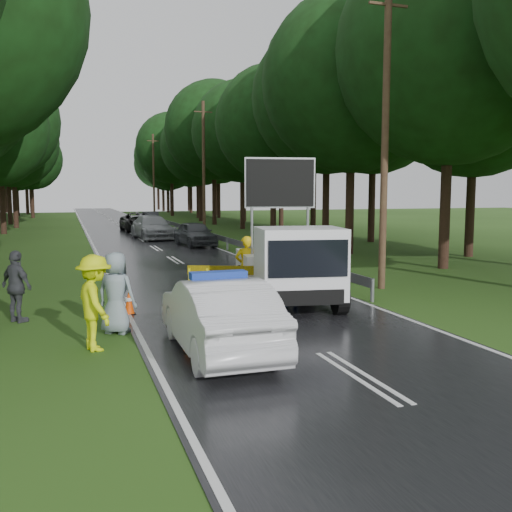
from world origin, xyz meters
name	(u,v)px	position (x,y,z in m)	size (l,w,h in m)	color
ground	(254,310)	(0.00, 0.00, 0.00)	(160.00, 160.00, 0.00)	#254513
road	(133,234)	(0.00, 30.00, 0.01)	(7.00, 140.00, 0.02)	black
guardrail	(181,226)	(3.70, 29.67, 0.55)	(0.12, 60.06, 0.70)	gray
utility_pole_near	(385,136)	(5.20, 2.00, 5.06)	(1.40, 0.24, 10.00)	#432A1F
utility_pole_mid	(204,168)	(5.20, 28.00, 5.06)	(1.40, 0.24, 10.00)	#432A1F
utility_pole_far	(154,176)	(5.20, 54.00, 5.06)	(1.40, 0.24, 10.00)	#432A1F
tree_right_near	(484,66)	(9.00, 2.00, 7.55)	(7.92, 7.92, 11.52)	black
police_sedan	(219,316)	(-1.98, -3.76, 0.76)	(1.62, 4.60, 1.67)	silver
work_truck	(289,265)	(1.21, 0.41, 1.15)	(3.14, 5.60, 4.23)	gray
barrier	(234,275)	(-0.27, 1.00, 0.85)	(2.53, 1.08, 1.12)	yellow
officer	(246,266)	(0.41, 2.00, 0.95)	(0.69, 0.45, 1.90)	#E0B70C
civilian	(297,275)	(1.50, 0.52, 0.85)	(0.82, 0.64, 1.70)	#1B3CB0
bystander_left	(95,303)	(-4.33, -2.75, 0.99)	(1.28, 0.74, 1.98)	#DBEE0C
bystander_mid	(17,286)	(-6.05, 0.49, 0.91)	(1.06, 0.44, 1.81)	#3C3E44
bystander_right	(116,293)	(-3.80, -1.46, 0.95)	(0.92, 0.60, 1.89)	gray
queue_car_first	(195,234)	(2.49, 18.87, 0.74)	(1.74, 4.33, 1.48)	#44474C
queue_car_second	(152,227)	(0.80, 24.87, 0.80)	(2.24, 5.50, 1.60)	#9FA0A6
queue_car_third	(139,222)	(0.80, 32.62, 0.77)	(2.55, 5.52, 1.53)	black
queue_car_fourth	(151,219)	(2.60, 38.62, 0.69)	(1.47, 4.22, 1.39)	#393B40
cone_near_left	(191,333)	(-2.50, -3.51, 0.38)	(0.37, 0.37, 0.79)	black
cone_center	(242,284)	(0.29, 2.00, 0.39)	(0.38, 0.38, 0.81)	black
cone_far	(245,271)	(1.31, 5.00, 0.38)	(0.37, 0.37, 0.78)	black
cone_left_mid	(129,302)	(-3.32, 0.50, 0.34)	(0.33, 0.33, 0.70)	black
cone_right	(305,270)	(3.45, 4.50, 0.38)	(0.37, 0.37, 0.79)	black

